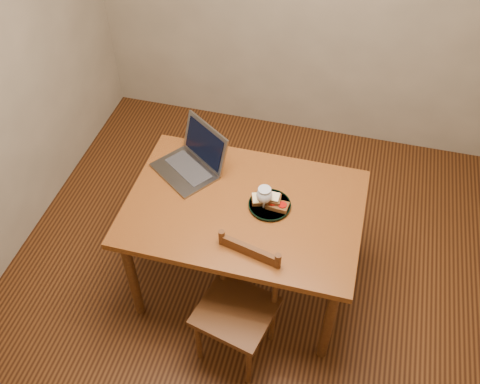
% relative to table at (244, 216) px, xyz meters
% --- Properties ---
extents(floor, '(3.20, 3.20, 0.02)m').
position_rel_table_xyz_m(floor, '(0.05, 0.04, -0.66)').
color(floor, black).
rests_on(floor, ground).
extents(table, '(1.30, 0.90, 0.74)m').
position_rel_table_xyz_m(table, '(0.00, 0.00, 0.00)').
color(table, '#54230E').
rests_on(table, floor).
extents(chair, '(0.47, 0.45, 0.42)m').
position_rel_table_xyz_m(chair, '(0.08, -0.44, -0.20)').
color(chair, '#38190B').
rests_on(chair, floor).
extents(plate, '(0.24, 0.24, 0.02)m').
position_rel_table_xyz_m(plate, '(0.14, 0.03, 0.10)').
color(plate, black).
rests_on(plate, table).
extents(sandwich_cheese, '(0.14, 0.11, 0.04)m').
position_rel_table_xyz_m(sandwich_cheese, '(0.10, 0.04, 0.13)').
color(sandwich_cheese, '#381E0C').
rests_on(sandwich_cheese, plate).
extents(sandwich_tomato, '(0.13, 0.08, 0.04)m').
position_rel_table_xyz_m(sandwich_tomato, '(0.18, 0.02, 0.12)').
color(sandwich_tomato, '#381E0C').
rests_on(sandwich_tomato, plate).
extents(sandwich_top, '(0.12, 0.07, 0.04)m').
position_rel_table_xyz_m(sandwich_top, '(0.14, 0.04, 0.15)').
color(sandwich_top, '#381E0C').
rests_on(sandwich_top, plate).
extents(milk_glass, '(0.09, 0.09, 0.17)m').
position_rel_table_xyz_m(milk_glass, '(0.11, -0.00, 0.17)').
color(milk_glass, white).
rests_on(milk_glass, table).
extents(laptop, '(0.48, 0.47, 0.26)m').
position_rel_table_xyz_m(laptop, '(-0.36, 0.22, 0.15)').
color(laptop, slate).
rests_on(laptop, table).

